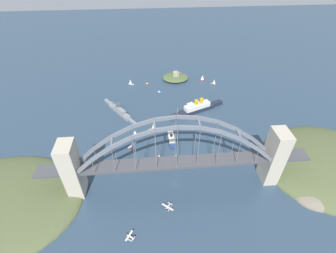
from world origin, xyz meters
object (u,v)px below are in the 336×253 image
naval_cruiser (119,111)px  small_boat_1 (202,78)px  harbor_arch_bridge (176,162)px  seaplane_second_in_formation (168,207)px  small_boat_3 (159,92)px  small_boat_8 (159,157)px  small_boat_0 (214,82)px  small_boat_7 (135,133)px  harbor_ferry_steamer (171,138)px  small_boat_2 (176,157)px  small_boat_4 (130,82)px  small_boat_6 (132,145)px  small_boat_9 (147,84)px  ocean_liner (197,108)px  small_boat_5 (154,126)px  fort_island_mid_harbor (175,77)px  seaplane_taxiing_near_bridge (130,237)px  channel_marker_buoy (131,149)px

naval_cruiser → small_boat_1: 153.73m
harbor_arch_bridge → seaplane_second_in_formation: (-9.21, -26.23, -29.61)m
naval_cruiser → small_boat_3: 75.01m
small_boat_8 → small_boat_0: bearing=58.5°
seaplane_second_in_formation → small_boat_1: 246.36m
small_boat_7 → harbor_ferry_steamer: bearing=-15.8°
small_boat_2 → small_boat_1: bearing=70.0°
seaplane_second_in_formation → small_boat_4: small_boat_4 is taller
small_boat_0 → small_boat_6: small_boat_0 is taller
small_boat_9 → seaplane_second_in_formation: bearing=-86.4°
small_boat_3 → small_boat_0: bearing=11.7°
ocean_liner → harbor_ferry_steamer: ocean_liner is taller
small_boat_5 → small_boat_2: bearing=-68.1°
small_boat_7 → small_boat_1: bearing=50.3°
small_boat_4 → small_boat_5: 122.73m
ocean_liner → harbor_ferry_steamer: bearing=-126.2°
small_boat_2 → small_boat_3: size_ratio=0.82×
harbor_ferry_steamer → small_boat_6: size_ratio=3.41×
small_boat_1 → small_boat_3: small_boat_1 is taller
fort_island_mid_harbor → seaplane_taxiing_near_bridge: size_ratio=4.67×
small_boat_6 → small_boat_8: bearing=-41.0°
small_boat_8 → harbor_arch_bridge: bearing=-68.1°
harbor_arch_bridge → small_boat_4: harbor_arch_bridge is taller
small_boat_1 → small_boat_5: (-85.39, -121.96, 0.63)m
seaplane_taxiing_near_bridge → fort_island_mid_harbor: bearing=76.0°
small_boat_5 → small_boat_8: small_boat_5 is taller
small_boat_8 → naval_cruiser: bearing=117.7°
small_boat_2 → small_boat_0: bearing=63.6°
naval_cruiser → small_boat_8: bearing=-62.3°
harbor_arch_bridge → channel_marker_buoy: size_ratio=89.17×
ocean_liner → seaplane_taxiing_near_bridge: size_ratio=8.52×
seaplane_taxiing_near_bridge → small_boat_5: small_boat_5 is taller
small_boat_2 → small_boat_4: 180.14m
small_boat_1 → small_boat_0: bearing=-42.5°
harbor_ferry_steamer → small_boat_3: size_ratio=2.88×
small_boat_3 → small_boat_5: (-12.33, -88.82, 4.68)m
naval_cruiser → seaplane_second_in_formation: bearing=-70.8°
fort_island_mid_harbor → small_boat_5: (-41.47, -130.14, 1.81)m
small_boat_6 → channel_marker_buoy: channel_marker_buoy is taller
seaplane_second_in_formation → small_boat_8: bearing=94.2°
seaplane_taxiing_near_bridge → small_boat_7: 127.73m
seaplane_taxiing_near_bridge → small_boat_1: (110.22, 258.12, 2.62)m
harbor_ferry_steamer → small_boat_7: small_boat_7 is taller
fort_island_mid_harbor → small_boat_0: size_ratio=4.49×
small_boat_8 → small_boat_9: bearing=93.4°
small_boat_8 → small_boat_4: bearing=102.0°
small_boat_7 → small_boat_9: 126.03m
seaplane_taxiing_near_bridge → small_boat_4: size_ratio=0.94×
seaplane_second_in_formation → channel_marker_buoy: 85.34m
ocean_liner → small_boat_9: 105.13m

